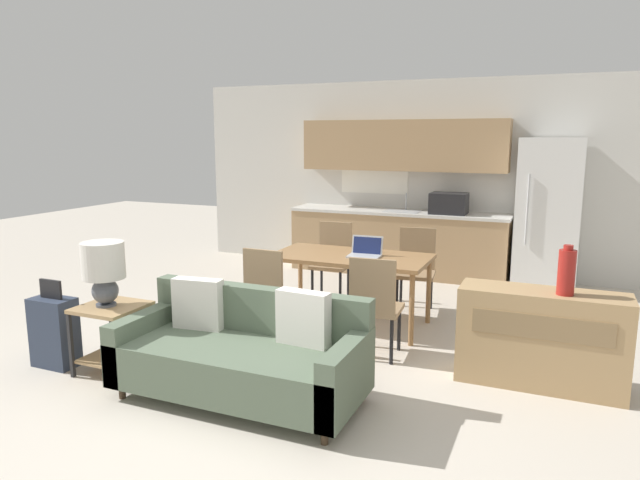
{
  "coord_description": "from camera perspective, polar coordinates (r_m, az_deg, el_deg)",
  "views": [
    {
      "loc": [
        2.1,
        -3.42,
        1.93
      ],
      "look_at": [
        0.0,
        1.5,
        0.95
      ],
      "focal_mm": 32.0,
      "sensor_mm": 36.0,
      "label": 1
    }
  ],
  "objects": [
    {
      "name": "dining_chair_far_right",
      "position": [
        6.43,
        9.56,
        -2.61
      ],
      "size": [
        0.47,
        0.47,
        0.92
      ],
      "rotation": [
        0.0,
        0.0,
        0.13
      ],
      "color": "#997A56",
      "rests_on": "ground_plane"
    },
    {
      "name": "dining_chair_near_right",
      "position": [
        4.99,
        5.54,
        -6.29
      ],
      "size": [
        0.45,
        0.45,
        0.92
      ],
      "rotation": [
        0.0,
        0.0,
        3.22
      ],
      "color": "#997A56",
      "rests_on": "ground_plane"
    },
    {
      "name": "dining_table",
      "position": [
        5.83,
        3.07,
        -2.12
      ],
      "size": [
        1.59,
        0.84,
        0.73
      ],
      "color": "olive",
      "rests_on": "ground_plane"
    },
    {
      "name": "wall_back",
      "position": [
        8.34,
        8.49,
        6.29
      ],
      "size": [
        6.4,
        0.07,
        2.7
      ],
      "color": "silver",
      "rests_on": "ground_plane"
    },
    {
      "name": "dining_chair_near_left",
      "position": [
        5.36,
        -5.06,
        -5.11
      ],
      "size": [
        0.43,
        0.43,
        0.92
      ],
      "rotation": [
        0.0,
        0.0,
        3.12
      ],
      "color": "#997A56",
      "rests_on": "ground_plane"
    },
    {
      "name": "refrigerator",
      "position": [
        7.71,
        21.8,
        2.37
      ],
      "size": [
        0.75,
        0.73,
        1.91
      ],
      "color": "white",
      "rests_on": "ground_plane"
    },
    {
      "name": "kitchen_counter",
      "position": [
        8.1,
        7.98,
        2.56
      ],
      "size": [
        3.05,
        0.65,
        2.15
      ],
      "color": "tan",
      "rests_on": "ground_plane"
    },
    {
      "name": "side_table",
      "position": [
        5.03,
        -20.04,
        -8.17
      ],
      "size": [
        0.5,
        0.5,
        0.57
      ],
      "color": "tan",
      "rests_on": "ground_plane"
    },
    {
      "name": "couch",
      "position": [
        4.36,
        -7.61,
        -11.23
      ],
      "size": [
        1.84,
        0.8,
        0.83
      ],
      "color": "#3D2D1E",
      "rests_on": "ground_plane"
    },
    {
      "name": "suitcase",
      "position": [
        5.36,
        -25.02,
        -8.29
      ],
      "size": [
        0.37,
        0.22,
        0.75
      ],
      "color": "#2D384C",
      "rests_on": "ground_plane"
    },
    {
      "name": "table_lamp",
      "position": [
        4.91,
        -20.83,
        -2.57
      ],
      "size": [
        0.34,
        0.34,
        0.53
      ],
      "color": "#4C515B",
      "rests_on": "side_table"
    },
    {
      "name": "vase",
      "position": [
        4.61,
        23.43,
        -2.93
      ],
      "size": [
        0.13,
        0.13,
        0.38
      ],
      "color": "maroon",
      "rests_on": "credenza"
    },
    {
      "name": "credenza",
      "position": [
        4.8,
        21.22,
        -9.16
      ],
      "size": [
        1.25,
        0.4,
        0.76
      ],
      "color": "tan",
      "rests_on": "ground_plane"
    },
    {
      "name": "dining_chair_far_left",
      "position": [
        6.77,
        1.27,
        -1.82
      ],
      "size": [
        0.45,
        0.45,
        0.92
      ],
      "rotation": [
        0.0,
        0.0,
        0.08
      ],
      "color": "#997A56",
      "rests_on": "ground_plane"
    },
    {
      "name": "ground_plane",
      "position": [
        4.45,
        -7.91,
        -15.4
      ],
      "size": [
        20.0,
        20.0,
        0.0
      ],
      "primitive_type": "plane",
      "color": "beige"
    },
    {
      "name": "laptop",
      "position": [
        5.77,
        4.57,
        -1.15
      ],
      "size": [
        0.33,
        0.27,
        0.2
      ],
      "rotation": [
        0.0,
        0.0,
        0.06
      ],
      "color": "#B7BABC",
      "rests_on": "dining_table"
    }
  ]
}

